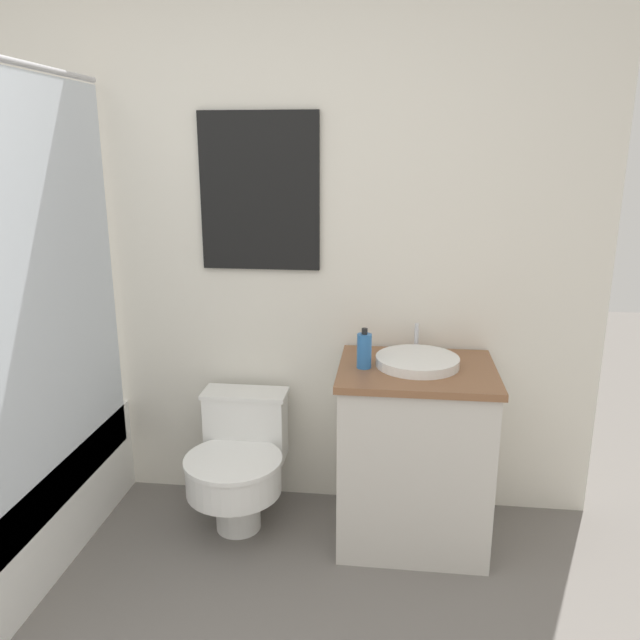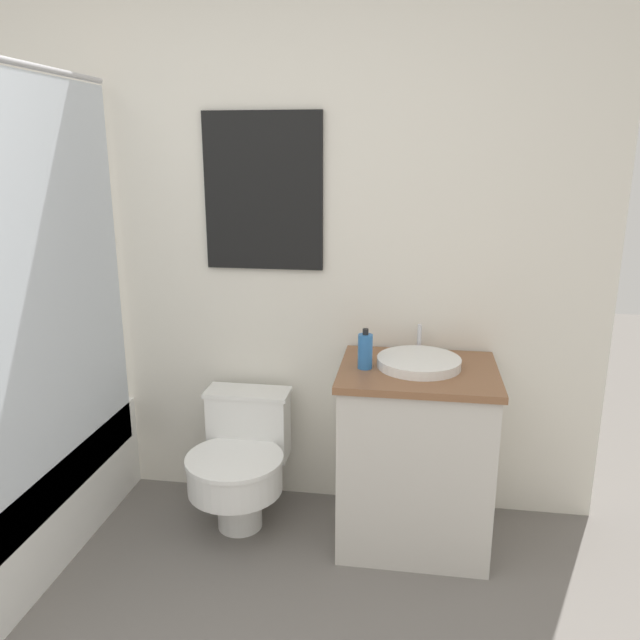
% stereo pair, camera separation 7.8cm
% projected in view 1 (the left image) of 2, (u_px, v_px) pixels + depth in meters
% --- Properties ---
extents(wall_back, '(3.36, 0.07, 2.50)m').
position_uv_depth(wall_back, '(235.00, 244.00, 2.89)').
color(wall_back, silver).
rests_on(wall_back, ground_plane).
extents(toilet, '(0.43, 0.55, 0.59)m').
position_uv_depth(toilet, '(239.00, 461.00, 2.83)').
color(toilet, white).
rests_on(toilet, ground_plane).
extents(vanity, '(0.66, 0.55, 0.80)m').
position_uv_depth(vanity, '(414.00, 453.00, 2.72)').
color(vanity, beige).
rests_on(vanity, ground_plane).
extents(sink, '(0.35, 0.39, 0.13)m').
position_uv_depth(sink, '(417.00, 361.00, 2.63)').
color(sink, white).
rests_on(sink, vanity).
extents(soap_bottle, '(0.06, 0.06, 0.17)m').
position_uv_depth(soap_bottle, '(364.00, 350.00, 2.59)').
color(soap_bottle, '#2D6BB2').
rests_on(soap_bottle, vanity).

